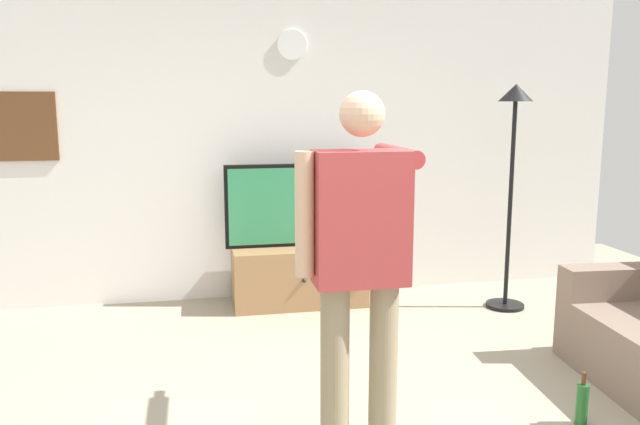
{
  "coord_description": "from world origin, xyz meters",
  "views": [
    {
      "loc": [
        -0.74,
        -2.7,
        1.75
      ],
      "look_at": [
        0.04,
        1.2,
        1.05
      ],
      "focal_mm": 35.79,
      "sensor_mm": 36.0,
      "label": 1
    }
  ],
  "objects_px": {
    "television": "(297,205)",
    "wall_clock": "(292,45)",
    "floor_lamp": "(513,150)",
    "framed_picture": "(19,126)",
    "tv_stand": "(299,275)",
    "beverage_bottle": "(582,404)",
    "person_standing_nearer_lamp": "(360,255)"
  },
  "relations": [
    {
      "from": "person_standing_nearer_lamp",
      "to": "floor_lamp",
      "type": "bearing_deg",
      "value": 47.59
    },
    {
      "from": "television",
      "to": "wall_clock",
      "type": "distance_m",
      "value": 1.38
    },
    {
      "from": "framed_picture",
      "to": "wall_clock",
      "type": "bearing_deg",
      "value": -0.13
    },
    {
      "from": "wall_clock",
      "to": "person_standing_nearer_lamp",
      "type": "bearing_deg",
      "value": -92.22
    },
    {
      "from": "television",
      "to": "floor_lamp",
      "type": "bearing_deg",
      "value": -16.06
    },
    {
      "from": "television",
      "to": "beverage_bottle",
      "type": "distance_m",
      "value": 2.81
    },
    {
      "from": "tv_stand",
      "to": "person_standing_nearer_lamp",
      "type": "height_order",
      "value": "person_standing_nearer_lamp"
    },
    {
      "from": "television",
      "to": "wall_clock",
      "type": "bearing_deg",
      "value": 90.0
    },
    {
      "from": "wall_clock",
      "to": "floor_lamp",
      "type": "bearing_deg",
      "value": -23.24
    },
    {
      "from": "tv_stand",
      "to": "person_standing_nearer_lamp",
      "type": "bearing_deg",
      "value": -92.48
    },
    {
      "from": "tv_stand",
      "to": "wall_clock",
      "type": "relative_size",
      "value": 4.47
    },
    {
      "from": "person_standing_nearer_lamp",
      "to": "tv_stand",
      "type": "bearing_deg",
      "value": 87.52
    },
    {
      "from": "framed_picture",
      "to": "person_standing_nearer_lamp",
      "type": "height_order",
      "value": "framed_picture"
    },
    {
      "from": "television",
      "to": "wall_clock",
      "type": "height_order",
      "value": "wall_clock"
    },
    {
      "from": "tv_stand",
      "to": "framed_picture",
      "type": "height_order",
      "value": "framed_picture"
    },
    {
      "from": "television",
      "to": "beverage_bottle",
      "type": "xyz_separation_m",
      "value": [
        1.17,
        -2.45,
        -0.74
      ]
    },
    {
      "from": "tv_stand",
      "to": "beverage_bottle",
      "type": "xyz_separation_m",
      "value": [
        1.17,
        -2.4,
        -0.13
      ]
    },
    {
      "from": "beverage_bottle",
      "to": "tv_stand",
      "type": "bearing_deg",
      "value": 115.87
    },
    {
      "from": "television",
      "to": "wall_clock",
      "type": "relative_size",
      "value": 4.87
    },
    {
      "from": "person_standing_nearer_lamp",
      "to": "beverage_bottle",
      "type": "height_order",
      "value": "person_standing_nearer_lamp"
    },
    {
      "from": "wall_clock",
      "to": "framed_picture",
      "type": "xyz_separation_m",
      "value": [
        -2.24,
        0.0,
        -0.68
      ]
    },
    {
      "from": "wall_clock",
      "to": "floor_lamp",
      "type": "xyz_separation_m",
      "value": [
        1.72,
        -0.74,
        -0.88
      ]
    },
    {
      "from": "person_standing_nearer_lamp",
      "to": "beverage_bottle",
      "type": "bearing_deg",
      "value": 2.16
    },
    {
      "from": "tv_stand",
      "to": "beverage_bottle",
      "type": "bearing_deg",
      "value": -64.13
    },
    {
      "from": "tv_stand",
      "to": "floor_lamp",
      "type": "relative_size",
      "value": 0.61
    },
    {
      "from": "television",
      "to": "framed_picture",
      "type": "relative_size",
      "value": 2.13
    },
    {
      "from": "television",
      "to": "person_standing_nearer_lamp",
      "type": "relative_size",
      "value": 0.69
    },
    {
      "from": "beverage_bottle",
      "to": "person_standing_nearer_lamp",
      "type": "bearing_deg",
      "value": -177.84
    },
    {
      "from": "tv_stand",
      "to": "framed_picture",
      "type": "distance_m",
      "value": 2.6
    },
    {
      "from": "framed_picture",
      "to": "television",
      "type": "bearing_deg",
      "value": -6.32
    },
    {
      "from": "person_standing_nearer_lamp",
      "to": "framed_picture",
      "type": "bearing_deg",
      "value": 127.9
    },
    {
      "from": "tv_stand",
      "to": "person_standing_nearer_lamp",
      "type": "distance_m",
      "value": 2.57
    }
  ]
}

